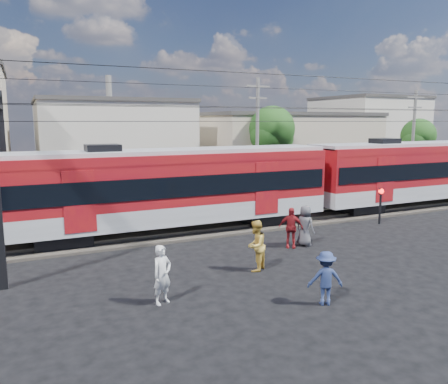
% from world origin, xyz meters
% --- Properties ---
extents(ground, '(120.00, 120.00, 0.00)m').
position_xyz_m(ground, '(0.00, 0.00, 0.00)').
color(ground, black).
rests_on(ground, ground).
extents(track_bed, '(70.00, 3.40, 0.12)m').
position_xyz_m(track_bed, '(0.00, 8.00, 0.06)').
color(track_bed, '#2D2823').
rests_on(track_bed, ground).
extents(rail_near, '(70.00, 0.12, 0.12)m').
position_xyz_m(rail_near, '(0.00, 7.25, 0.18)').
color(rail_near, '#59544C').
rests_on(rail_near, track_bed).
extents(rail_far, '(70.00, 0.12, 0.12)m').
position_xyz_m(rail_far, '(0.00, 8.75, 0.18)').
color(rail_far, '#59544C').
rests_on(rail_far, track_bed).
extents(commuter_train, '(50.30, 3.08, 4.17)m').
position_xyz_m(commuter_train, '(-2.41, 8.00, 2.40)').
color(commuter_train, black).
rests_on(commuter_train, ground).
extents(catenary, '(70.00, 9.30, 7.52)m').
position_xyz_m(catenary, '(-8.65, 8.00, 5.14)').
color(catenary, black).
rests_on(catenary, ground).
extents(building_midwest, '(12.24, 12.24, 7.30)m').
position_xyz_m(building_midwest, '(-2.00, 27.00, 3.66)').
color(building_midwest, beige).
rests_on(building_midwest, ground).
extents(building_mideast, '(16.32, 10.20, 6.30)m').
position_xyz_m(building_mideast, '(14.00, 24.00, 3.16)').
color(building_mideast, tan).
rests_on(building_mideast, ground).
extents(building_east, '(10.20, 10.20, 8.30)m').
position_xyz_m(building_east, '(28.00, 28.00, 4.16)').
color(building_east, beige).
rests_on(building_east, ground).
extents(utility_pole_mid, '(1.80, 0.24, 8.50)m').
position_xyz_m(utility_pole_mid, '(6.00, 15.00, 4.53)').
color(utility_pole_mid, slate).
rests_on(utility_pole_mid, ground).
extents(utility_pole_east, '(1.80, 0.24, 8.00)m').
position_xyz_m(utility_pole_east, '(20.00, 14.00, 4.28)').
color(utility_pole_east, slate).
rests_on(utility_pole_east, ground).
extents(tree_near, '(3.82, 3.64, 6.72)m').
position_xyz_m(tree_near, '(9.19, 18.09, 4.66)').
color(tree_near, '#382619').
rests_on(tree_near, ground).
extents(tree_far, '(3.36, 3.12, 5.76)m').
position_xyz_m(tree_far, '(24.19, 17.09, 3.99)').
color(tree_far, '#382619').
rests_on(tree_far, ground).
extents(pedestrian_a, '(0.79, 0.67, 1.83)m').
position_xyz_m(pedestrian_a, '(-5.52, 0.12, 0.91)').
color(pedestrian_a, silver).
rests_on(pedestrian_a, ground).
extents(pedestrian_b, '(1.18, 1.15, 1.91)m').
position_xyz_m(pedestrian_b, '(-1.50, 1.54, 0.95)').
color(pedestrian_b, gold).
rests_on(pedestrian_b, ground).
extents(pedestrian_c, '(1.22, 0.97, 1.66)m').
position_xyz_m(pedestrian_c, '(-1.06, -2.01, 0.83)').
color(pedestrian_c, navy).
rests_on(pedestrian_c, ground).
extents(pedestrian_d, '(1.13, 0.93, 1.80)m').
position_xyz_m(pedestrian_d, '(1.34, 3.53, 0.90)').
color(pedestrian_d, maroon).
rests_on(pedestrian_d, ground).
extents(pedestrian_e, '(0.87, 1.04, 1.82)m').
position_xyz_m(pedestrian_e, '(2.09, 3.51, 0.91)').
color(pedestrian_e, '#48484D').
rests_on(pedestrian_e, ground).
extents(car_silver, '(4.46, 2.41, 1.44)m').
position_xyz_m(car_silver, '(22.59, 12.41, 0.72)').
color(car_silver, '#A6A8AD').
rests_on(car_silver, ground).
extents(crossing_signal, '(0.29, 0.29, 1.98)m').
position_xyz_m(crossing_signal, '(8.20, 5.27, 1.37)').
color(crossing_signal, black).
rests_on(crossing_signal, ground).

